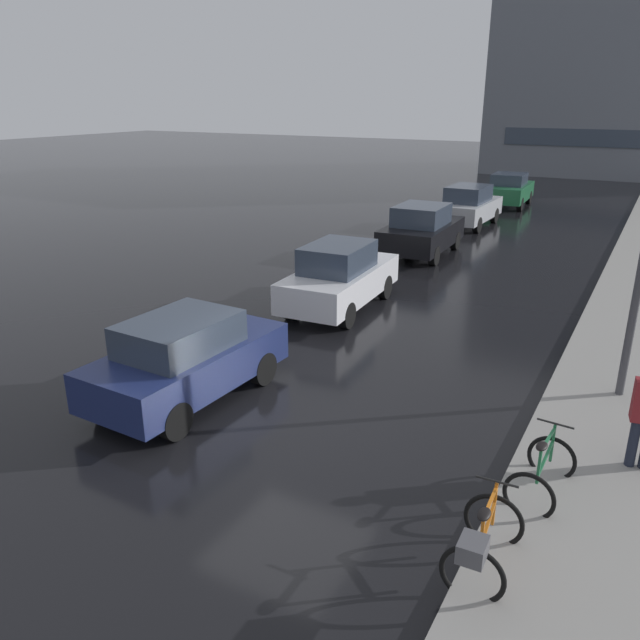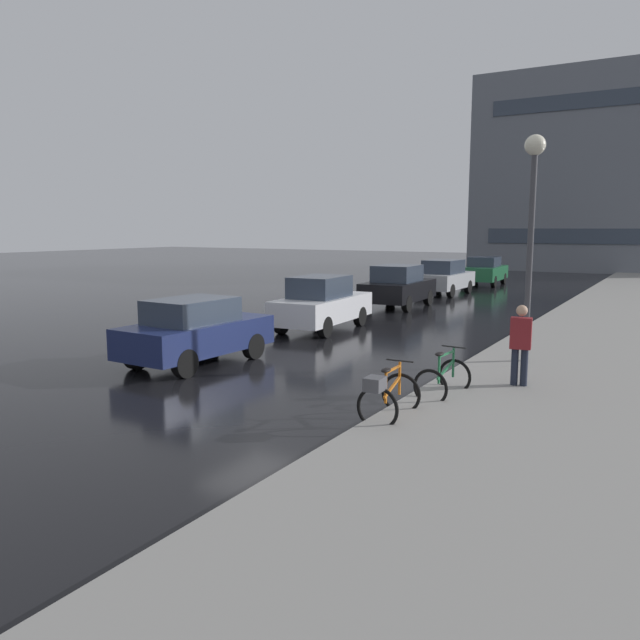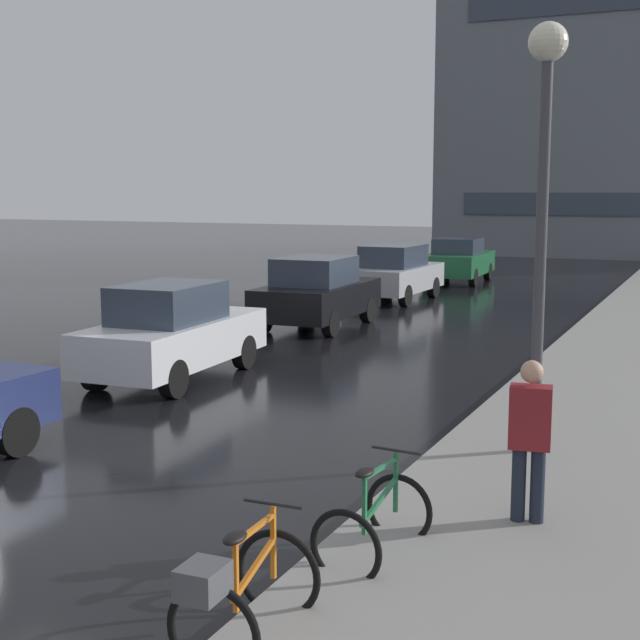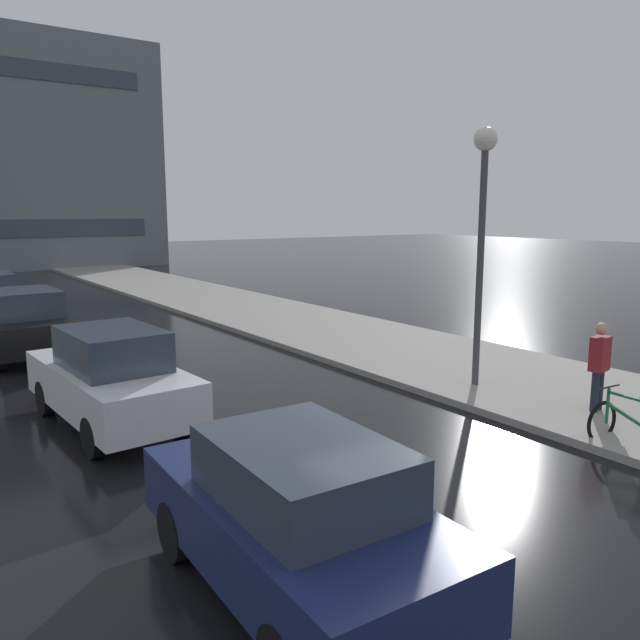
{
  "view_description": "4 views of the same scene",
  "coord_description": "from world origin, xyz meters",
  "px_view_note": "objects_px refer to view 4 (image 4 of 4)",
  "views": [
    {
      "loc": [
        4.99,
        -7.81,
        5.21
      ],
      "look_at": [
        -0.19,
        1.5,
        1.38
      ],
      "focal_mm": 35.0,
      "sensor_mm": 36.0,
      "label": 1
    },
    {
      "loc": [
        7.95,
        -11.15,
        3.24
      ],
      "look_at": [
        0.26,
        1.87,
        1.0
      ],
      "focal_mm": 35.0,
      "sensor_mm": 36.0,
      "label": 2
    },
    {
      "loc": [
        6.87,
        -7.21,
        3.38
      ],
      "look_at": [
        1.37,
        4.74,
        1.44
      ],
      "focal_mm": 50.0,
      "sensor_mm": 36.0,
      "label": 3
    },
    {
      "loc": [
        -5.09,
        -4.73,
        3.69
      ],
      "look_at": [
        1.9,
        5.21,
        1.57
      ],
      "focal_mm": 35.0,
      "sensor_mm": 36.0,
      "label": 4
    }
  ],
  "objects_px": {
    "bicycle_second": "(633,429)",
    "pedestrian": "(599,365)",
    "car_navy": "(297,515)",
    "car_black": "(24,324)",
    "streetlamp": "(483,205)",
    "car_white": "(111,378)"
  },
  "relations": [
    {
      "from": "bicycle_second",
      "to": "car_navy",
      "type": "distance_m",
      "value": 6.17
    },
    {
      "from": "pedestrian",
      "to": "car_black",
      "type": "bearing_deg",
      "value": 123.72
    },
    {
      "from": "car_black",
      "to": "streetlamp",
      "type": "relative_size",
      "value": 0.78
    },
    {
      "from": "bicycle_second",
      "to": "car_black",
      "type": "bearing_deg",
      "value": 117.01
    },
    {
      "from": "bicycle_second",
      "to": "streetlamp",
      "type": "distance_m",
      "value": 5.1
    },
    {
      "from": "car_white",
      "to": "pedestrian",
      "type": "height_order",
      "value": "pedestrian"
    },
    {
      "from": "pedestrian",
      "to": "streetlamp",
      "type": "relative_size",
      "value": 0.33
    },
    {
      "from": "car_navy",
      "to": "streetlamp",
      "type": "height_order",
      "value": "streetlamp"
    },
    {
      "from": "car_black",
      "to": "pedestrian",
      "type": "height_order",
      "value": "pedestrian"
    },
    {
      "from": "car_navy",
      "to": "pedestrian",
      "type": "distance_m",
      "value": 7.39
    },
    {
      "from": "streetlamp",
      "to": "car_white",
      "type": "bearing_deg",
      "value": 162.31
    },
    {
      "from": "car_black",
      "to": "pedestrian",
      "type": "distance_m",
      "value": 13.48
    },
    {
      "from": "streetlamp",
      "to": "car_black",
      "type": "bearing_deg",
      "value": 128.84
    },
    {
      "from": "car_black",
      "to": "pedestrian",
      "type": "bearing_deg",
      "value": -56.28
    },
    {
      "from": "car_white",
      "to": "car_navy",
      "type": "bearing_deg",
      "value": -90.19
    },
    {
      "from": "bicycle_second",
      "to": "car_navy",
      "type": "height_order",
      "value": "car_navy"
    },
    {
      "from": "car_white",
      "to": "bicycle_second",
      "type": "bearing_deg",
      "value": -43.86
    },
    {
      "from": "car_black",
      "to": "streetlamp",
      "type": "distance_m",
      "value": 11.63
    },
    {
      "from": "bicycle_second",
      "to": "pedestrian",
      "type": "distance_m",
      "value": 1.8
    },
    {
      "from": "car_navy",
      "to": "car_black",
      "type": "bearing_deg",
      "value": 90.94
    },
    {
      "from": "car_navy",
      "to": "pedestrian",
      "type": "bearing_deg",
      "value": 10.05
    },
    {
      "from": "car_white",
      "to": "streetlamp",
      "type": "bearing_deg",
      "value": -17.69
    }
  ]
}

